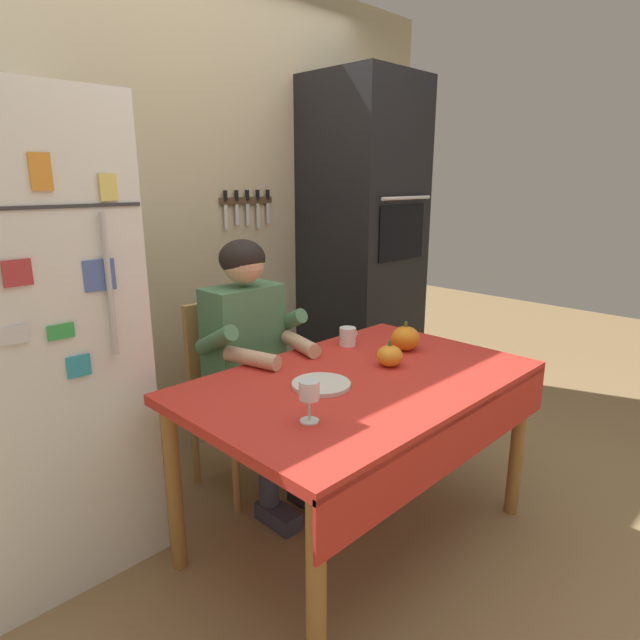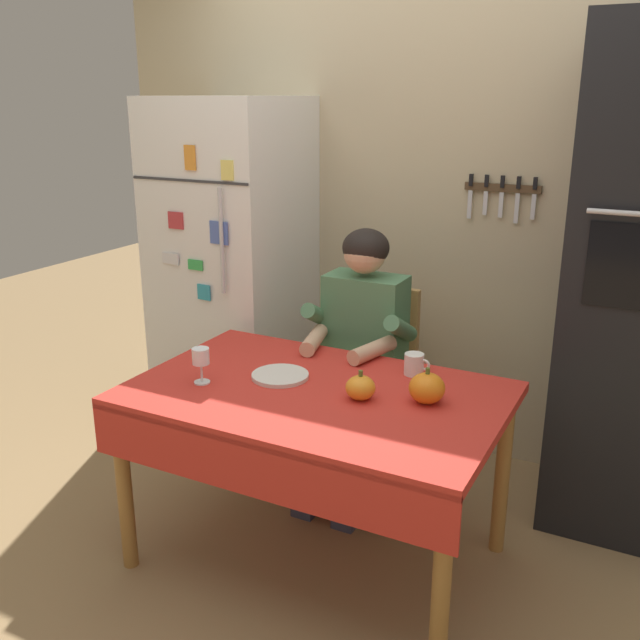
{
  "view_description": "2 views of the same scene",
  "coord_description": "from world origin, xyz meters",
  "px_view_note": "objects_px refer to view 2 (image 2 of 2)",
  "views": [
    {
      "loc": [
        -1.52,
        -1.18,
        1.5
      ],
      "look_at": [
        -0.13,
        0.2,
        0.98
      ],
      "focal_mm": 29.66,
      "sensor_mm": 36.0,
      "label": 1
    },
    {
      "loc": [
        1.15,
        -2.09,
        1.81
      ],
      "look_at": [
        -0.03,
        0.19,
        0.99
      ],
      "focal_mm": 39.84,
      "sensor_mm": 36.0,
      "label": 2
    }
  ],
  "objects_px": {
    "refrigerator": "(234,273)",
    "dining_table": "(314,412)",
    "serving_tray": "(280,376)",
    "seated_person": "(359,342)",
    "pumpkin_large": "(360,388)",
    "chair_behind_person": "(374,374)",
    "pumpkin_medium": "(427,388)",
    "wine_glass": "(201,358)",
    "coffee_mug": "(414,364)"
  },
  "relations": [
    {
      "from": "refrigerator",
      "to": "dining_table",
      "type": "xyz_separation_m",
      "value": [
        0.95,
        -0.88,
        -0.24
      ]
    },
    {
      "from": "refrigerator",
      "to": "serving_tray",
      "type": "bearing_deg",
      "value": -46.87
    },
    {
      "from": "seated_person",
      "to": "serving_tray",
      "type": "height_order",
      "value": "seated_person"
    },
    {
      "from": "pumpkin_large",
      "to": "chair_behind_person",
      "type": "bearing_deg",
      "value": 109.3
    },
    {
      "from": "pumpkin_medium",
      "to": "wine_glass",
      "type": "bearing_deg",
      "value": -164.85
    },
    {
      "from": "serving_tray",
      "to": "refrigerator",
      "type": "bearing_deg",
      "value": 133.13
    },
    {
      "from": "dining_table",
      "to": "pumpkin_large",
      "type": "distance_m",
      "value": 0.22
    },
    {
      "from": "refrigerator",
      "to": "serving_tray",
      "type": "distance_m",
      "value": 1.13
    },
    {
      "from": "refrigerator",
      "to": "coffee_mug",
      "type": "bearing_deg",
      "value": -23.9
    },
    {
      "from": "seated_person",
      "to": "chair_behind_person",
      "type": "bearing_deg",
      "value": 90.0
    },
    {
      "from": "seated_person",
      "to": "pumpkin_medium",
      "type": "distance_m",
      "value": 0.7
    },
    {
      "from": "refrigerator",
      "to": "seated_person",
      "type": "distance_m",
      "value": 0.92
    },
    {
      "from": "refrigerator",
      "to": "wine_glass",
      "type": "relative_size",
      "value": 12.68
    },
    {
      "from": "chair_behind_person",
      "to": "coffee_mug",
      "type": "bearing_deg",
      "value": -51.32
    },
    {
      "from": "chair_behind_person",
      "to": "pumpkin_large",
      "type": "xyz_separation_m",
      "value": [
        0.27,
        -0.77,
        0.27
      ]
    },
    {
      "from": "pumpkin_large",
      "to": "pumpkin_medium",
      "type": "bearing_deg",
      "value": 20.33
    },
    {
      "from": "dining_table",
      "to": "wine_glass",
      "type": "distance_m",
      "value": 0.48
    },
    {
      "from": "chair_behind_person",
      "to": "wine_glass",
      "type": "relative_size",
      "value": 6.55
    },
    {
      "from": "dining_table",
      "to": "wine_glass",
      "type": "relative_size",
      "value": 9.86
    },
    {
      "from": "chair_behind_person",
      "to": "coffee_mug",
      "type": "relative_size",
      "value": 8.78
    },
    {
      "from": "dining_table",
      "to": "pumpkin_medium",
      "type": "relative_size",
      "value": 10.43
    },
    {
      "from": "seated_person",
      "to": "coffee_mug",
      "type": "height_order",
      "value": "seated_person"
    },
    {
      "from": "dining_table",
      "to": "pumpkin_medium",
      "type": "xyz_separation_m",
      "value": [
        0.41,
        0.11,
        0.14
      ]
    },
    {
      "from": "dining_table",
      "to": "pumpkin_large",
      "type": "xyz_separation_m",
      "value": [
        0.18,
        0.02,
        0.13
      ]
    },
    {
      "from": "refrigerator",
      "to": "coffee_mug",
      "type": "distance_m",
      "value": 1.34
    },
    {
      "from": "wine_glass",
      "to": "pumpkin_medium",
      "type": "xyz_separation_m",
      "value": [
        0.83,
        0.23,
        -0.04
      ]
    },
    {
      "from": "coffee_mug",
      "to": "chair_behind_person",
      "type": "bearing_deg",
      "value": 128.68
    },
    {
      "from": "dining_table",
      "to": "coffee_mug",
      "type": "xyz_separation_m",
      "value": [
        0.27,
        0.34,
        0.13
      ]
    },
    {
      "from": "seated_person",
      "to": "coffee_mug",
      "type": "relative_size",
      "value": 11.75
    },
    {
      "from": "refrigerator",
      "to": "seated_person",
      "type": "xyz_separation_m",
      "value": [
        0.86,
        -0.28,
        -0.16
      ]
    },
    {
      "from": "chair_behind_person",
      "to": "pumpkin_medium",
      "type": "relative_size",
      "value": 6.93
    },
    {
      "from": "dining_table",
      "to": "chair_behind_person",
      "type": "relative_size",
      "value": 1.51
    },
    {
      "from": "refrigerator",
      "to": "chair_behind_person",
      "type": "relative_size",
      "value": 1.94
    },
    {
      "from": "dining_table",
      "to": "coffee_mug",
      "type": "bearing_deg",
      "value": 51.18
    },
    {
      "from": "chair_behind_person",
      "to": "seated_person",
      "type": "height_order",
      "value": "seated_person"
    },
    {
      "from": "wine_glass",
      "to": "serving_tray",
      "type": "height_order",
      "value": "wine_glass"
    },
    {
      "from": "refrigerator",
      "to": "coffee_mug",
      "type": "relative_size",
      "value": 16.99
    },
    {
      "from": "coffee_mug",
      "to": "wine_glass",
      "type": "relative_size",
      "value": 0.75
    },
    {
      "from": "seated_person",
      "to": "pumpkin_medium",
      "type": "xyz_separation_m",
      "value": [
        0.5,
        -0.5,
        0.06
      ]
    },
    {
      "from": "wine_glass",
      "to": "coffee_mug",
      "type": "bearing_deg",
      "value": 33.35
    },
    {
      "from": "coffee_mug",
      "to": "pumpkin_medium",
      "type": "xyz_separation_m",
      "value": [
        0.13,
        -0.24,
        0.01
      ]
    },
    {
      "from": "wine_glass",
      "to": "pumpkin_large",
      "type": "xyz_separation_m",
      "value": [
        0.61,
        0.14,
        -0.06
      ]
    },
    {
      "from": "refrigerator",
      "to": "wine_glass",
      "type": "xyz_separation_m",
      "value": [
        0.52,
        -1.0,
        -0.06
      ]
    },
    {
      "from": "coffee_mug",
      "to": "dining_table",
      "type": "bearing_deg",
      "value": -128.82
    },
    {
      "from": "wine_glass",
      "to": "pumpkin_medium",
      "type": "relative_size",
      "value": 1.06
    },
    {
      "from": "pumpkin_medium",
      "to": "refrigerator",
      "type": "bearing_deg",
      "value": 150.19
    },
    {
      "from": "seated_person",
      "to": "serving_tray",
      "type": "xyz_separation_m",
      "value": [
        -0.1,
        -0.54,
        0.01
      ]
    },
    {
      "from": "seated_person",
      "to": "wine_glass",
      "type": "distance_m",
      "value": 0.81
    },
    {
      "from": "pumpkin_medium",
      "to": "coffee_mug",
      "type": "bearing_deg",
      "value": 119.54
    },
    {
      "from": "serving_tray",
      "to": "dining_table",
      "type": "bearing_deg",
      "value": -19.57
    }
  ]
}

